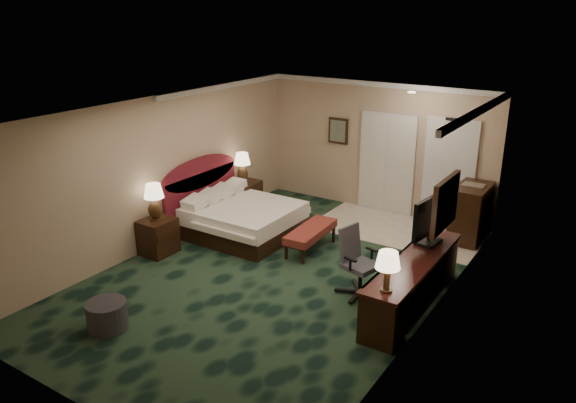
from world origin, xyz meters
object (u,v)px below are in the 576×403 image
Objects in this scene: lamp_far at (242,168)px; desk_chair at (361,263)px; lamp_near at (154,202)px; desk at (412,284)px; bed at (244,220)px; nightstand_far at (245,197)px; tv at (430,220)px; minibar at (470,213)px; ottoman at (107,315)px; nightstand_near at (158,237)px; bed_bench at (311,239)px.

lamp_far reaches higher than desk_chair.
lamp_near is 0.25× the size of desk.
bed is 2.82× the size of nightstand_far.
tv is 2.35m from minibar.
ottoman is at bearing -119.38° from minibar.
minibar is (4.43, 3.60, -0.43)m from lamp_near.
bed is 3.02m from desk_chair.
nightstand_far is at bearing 96.78° from lamp_far.
ottoman is at bearing -83.49° from bed.
nightstand_far is at bearing 157.54° from desk.
tv is (3.21, 3.46, 0.93)m from ottoman.
lamp_near is 5.72m from minibar.
nightstand_near is at bearing -90.46° from lamp_far.
ottoman is 0.21× the size of desk.
nightstand_far is 2.56m from lamp_near.
desk reaches higher than bed_bench.
minibar is (2.21, 2.04, 0.31)m from bed_bench.
desk is at bearing 40.65° from ottoman.
ottoman is 0.52× the size of minibar.
lamp_far is 4.51m from tv.
nightstand_near is 2.49m from nightstand_far.
tv is (4.37, -1.10, 0.15)m from lamp_far.
desk is at bearing 8.52° from nightstand_near.
minibar reaches higher than desk.
desk_chair reaches higher than bed.
lamp_far reaches higher than lamp_near.
desk is at bearing -12.69° from bed.
bed_bench is (2.18, -0.93, -0.12)m from nightstand_far.
lamp_near is 3.73m from desk_chair.
bed_bench is at bearing -21.84° from lamp_far.
bed_bench reaches higher than ottoman.
desk is at bearing -21.86° from lamp_far.
lamp_far is at bearing 88.99° from lamp_near.
desk is at bearing 18.99° from desk_chair.
bed_bench is 1.21× the size of desk_chair.
desk is (4.41, -1.82, 0.04)m from nightstand_far.
lamp_far reaches higher than nightstand_near.
desk is (4.43, 0.66, 0.06)m from nightstand_near.
desk is 2.94m from minibar.
desk is (4.41, -1.77, -0.61)m from lamp_far.
ottoman is at bearing -61.07° from nightstand_near.
ottoman is 4.29m from desk.
nightstand_far is 2.37m from bed_bench.
bed is at bearing 176.07° from desk_chair.
desk_chair is at bearing 9.16° from nightstand_near.
lamp_far is (-0.74, 0.94, 0.68)m from bed.
desk_chair is (-0.79, -0.08, 0.15)m from desk.
nightstand_near is at bearing -90.30° from nightstand_far.
minibar is at bearing 14.95° from lamp_far.
lamp_near is 2.56m from ottoman.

